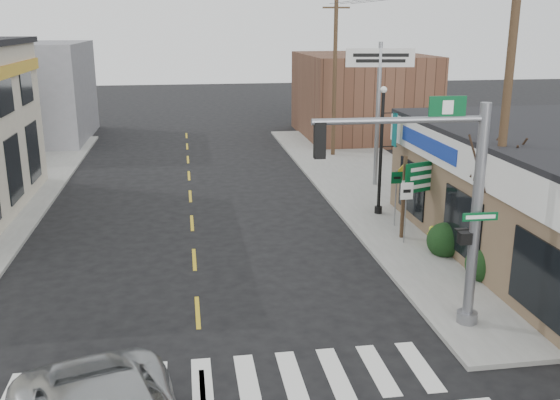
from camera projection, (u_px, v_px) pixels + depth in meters
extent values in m
plane|color=black|center=(203.00, 395.00, 13.31)|extent=(140.00, 140.00, 0.00)
cube|color=gray|center=(401.00, 205.00, 26.97)|extent=(6.00, 38.00, 0.13)
cube|color=gold|center=(194.00, 259.00, 20.91)|extent=(0.12, 56.00, 0.01)
cube|color=silver|center=(202.00, 385.00, 13.69)|extent=(11.00, 2.20, 0.01)
cube|color=brown|center=(361.00, 96.00, 42.81)|extent=(8.00, 10.00, 5.60)
cube|color=slate|center=(17.00, 92.00, 41.20)|extent=(9.00, 10.00, 6.40)
cylinder|color=gray|center=(476.00, 218.00, 15.50)|extent=(0.27, 0.27, 5.71)
cylinder|color=gray|center=(400.00, 121.00, 14.51)|extent=(4.19, 0.15, 0.15)
cube|color=black|center=(321.00, 141.00, 14.34)|extent=(0.27, 0.21, 0.86)
cube|color=#064420|center=(480.00, 217.00, 15.26)|extent=(0.90, 0.04, 0.21)
cube|color=#064420|center=(448.00, 107.00, 14.60)|extent=(0.90, 0.05, 0.52)
cube|color=black|center=(466.00, 239.00, 15.56)|extent=(0.30, 0.25, 0.30)
cube|color=#473321|center=(403.00, 197.00, 22.27)|extent=(0.11, 0.11, 3.02)
cube|color=#473321|center=(441.00, 196.00, 22.48)|extent=(0.11, 0.11, 3.02)
cube|color=#034516|center=(424.00, 176.00, 22.11)|extent=(1.73, 0.05, 1.08)
cylinder|color=gold|center=(431.00, 237.00, 21.92)|extent=(0.19, 0.19, 0.54)
sphere|color=gold|center=(432.00, 229.00, 21.84)|extent=(0.21, 0.21, 0.21)
cylinder|color=gray|center=(404.00, 194.00, 24.26)|extent=(0.05, 0.05, 2.18)
cube|color=gold|center=(405.00, 174.00, 24.01)|extent=(0.93, 0.03, 0.93)
cylinder|color=black|center=(381.00, 154.00, 24.87)|extent=(0.13, 0.13, 4.97)
sphere|color=silver|center=(384.00, 90.00, 24.17)|extent=(0.27, 0.27, 0.27)
cube|color=#0B5759|center=(395.00, 130.00, 24.68)|extent=(0.02, 0.53, 1.34)
cylinder|color=gray|center=(378.00, 115.00, 29.19)|extent=(0.20, 0.20, 6.69)
cube|color=silver|center=(380.00, 58.00, 28.47)|extent=(3.15, 0.18, 0.84)
cylinder|color=black|center=(490.00, 222.00, 18.93)|extent=(0.21, 0.21, 3.38)
ellipsoid|color=#193418|center=(484.00, 265.00, 18.97)|extent=(1.13, 1.13, 0.85)
ellipsoid|color=black|center=(445.00, 240.00, 20.98)|extent=(1.23, 1.23, 0.92)
cylinder|color=#4C3924|center=(504.00, 124.00, 17.83)|extent=(0.25, 0.25, 9.44)
cylinder|color=#3D2219|center=(335.00, 78.00, 35.64)|extent=(0.23, 0.23, 8.90)
cube|color=#3D2219|center=(336.00, 8.00, 34.58)|extent=(1.55, 0.10, 0.10)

